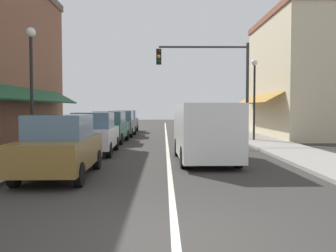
{
  "coord_description": "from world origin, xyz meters",
  "views": [
    {
      "loc": [
        -0.18,
        -5.47,
        1.95
      ],
      "look_at": [
        0.05,
        14.09,
        1.01
      ],
      "focal_mm": 39.76,
      "sensor_mm": 36.0,
      "label": 1
    }
  ],
  "objects_px": {
    "parked_car_far_left": "(122,124)",
    "street_lamp_right_mid": "(254,86)",
    "traffic_signal_mast_arm": "(216,74)",
    "parked_car_distant_left": "(126,121)",
    "parked_car_nearest_left": "(60,146)",
    "parked_car_second_left": "(94,133)",
    "van_in_lane": "(205,130)",
    "street_lamp_left_near": "(31,72)",
    "parked_car_third_left": "(110,127)"
  },
  "relations": [
    {
      "from": "parked_car_far_left",
      "to": "parked_car_distant_left",
      "type": "bearing_deg",
      "value": 91.99
    },
    {
      "from": "parked_car_third_left",
      "to": "parked_car_far_left",
      "type": "height_order",
      "value": "same"
    },
    {
      "from": "parked_car_far_left",
      "to": "van_in_lane",
      "type": "relative_size",
      "value": 0.79
    },
    {
      "from": "parked_car_distant_left",
      "to": "parked_car_third_left",
      "type": "bearing_deg",
      "value": -90.79
    },
    {
      "from": "parked_car_second_left",
      "to": "street_lamp_left_near",
      "type": "relative_size",
      "value": 0.84
    },
    {
      "from": "traffic_signal_mast_arm",
      "to": "parked_car_second_left",
      "type": "bearing_deg",
      "value": -134.73
    },
    {
      "from": "parked_car_far_left",
      "to": "traffic_signal_mast_arm",
      "type": "height_order",
      "value": "traffic_signal_mast_arm"
    },
    {
      "from": "traffic_signal_mast_arm",
      "to": "street_lamp_right_mid",
      "type": "relative_size",
      "value": 1.22
    },
    {
      "from": "parked_car_third_left",
      "to": "street_lamp_left_near",
      "type": "relative_size",
      "value": 0.84
    },
    {
      "from": "parked_car_third_left",
      "to": "van_in_lane",
      "type": "distance_m",
      "value": 8.79
    },
    {
      "from": "parked_car_nearest_left",
      "to": "parked_car_second_left",
      "type": "relative_size",
      "value": 1.0
    },
    {
      "from": "van_in_lane",
      "to": "parked_car_second_left",
      "type": "bearing_deg",
      "value": 151.21
    },
    {
      "from": "parked_car_nearest_left",
      "to": "street_lamp_right_mid",
      "type": "distance_m",
      "value": 13.94
    },
    {
      "from": "street_lamp_left_near",
      "to": "parked_car_nearest_left",
      "type": "bearing_deg",
      "value": -60.16
    },
    {
      "from": "traffic_signal_mast_arm",
      "to": "street_lamp_left_near",
      "type": "xyz_separation_m",
      "value": [
        -8.03,
        -8.03,
        -0.67
      ]
    },
    {
      "from": "parked_car_second_left",
      "to": "parked_car_third_left",
      "type": "relative_size",
      "value": 1.0
    },
    {
      "from": "parked_car_third_left",
      "to": "street_lamp_right_mid",
      "type": "xyz_separation_m",
      "value": [
        8.31,
        0.4,
        2.34
      ]
    },
    {
      "from": "parked_car_nearest_left",
      "to": "parked_car_second_left",
      "type": "bearing_deg",
      "value": 89.82
    },
    {
      "from": "parked_car_nearest_left",
      "to": "van_in_lane",
      "type": "distance_m",
      "value": 5.43
    },
    {
      "from": "parked_car_far_left",
      "to": "street_lamp_right_mid",
      "type": "bearing_deg",
      "value": -27.83
    },
    {
      "from": "parked_car_third_left",
      "to": "parked_car_distant_left",
      "type": "relative_size",
      "value": 1.01
    },
    {
      "from": "parked_car_far_left",
      "to": "street_lamp_right_mid",
      "type": "xyz_separation_m",
      "value": [
        8.19,
        -4.39,
        2.34
      ]
    },
    {
      "from": "parked_car_distant_left",
      "to": "street_lamp_left_near",
      "type": "bearing_deg",
      "value": -97.34
    },
    {
      "from": "parked_car_distant_left",
      "to": "traffic_signal_mast_arm",
      "type": "relative_size",
      "value": 0.71
    },
    {
      "from": "van_in_lane",
      "to": "traffic_signal_mast_arm",
      "type": "xyz_separation_m",
      "value": [
        1.59,
        8.43,
        2.85
      ]
    },
    {
      "from": "van_in_lane",
      "to": "street_lamp_right_mid",
      "type": "bearing_deg",
      "value": 62.93
    },
    {
      "from": "parked_car_nearest_left",
      "to": "street_lamp_right_mid",
      "type": "xyz_separation_m",
      "value": [
        8.17,
        11.05,
        2.34
      ]
    },
    {
      "from": "parked_car_nearest_left",
      "to": "parked_car_far_left",
      "type": "bearing_deg",
      "value": 89.18
    },
    {
      "from": "traffic_signal_mast_arm",
      "to": "street_lamp_right_mid",
      "type": "distance_m",
      "value": 2.36
    },
    {
      "from": "street_lamp_right_mid",
      "to": "parked_car_distant_left",
      "type": "bearing_deg",
      "value": 132.48
    },
    {
      "from": "parked_car_nearest_left",
      "to": "parked_car_distant_left",
      "type": "bearing_deg",
      "value": 89.55
    },
    {
      "from": "van_in_lane",
      "to": "parked_car_nearest_left",
      "type": "bearing_deg",
      "value": -146.25
    },
    {
      "from": "parked_car_nearest_left",
      "to": "parked_car_far_left",
      "type": "xyz_separation_m",
      "value": [
        -0.02,
        15.44,
        0.0
      ]
    },
    {
      "from": "parked_car_nearest_left",
      "to": "street_lamp_right_mid",
      "type": "relative_size",
      "value": 0.86
    },
    {
      "from": "parked_car_second_left",
      "to": "parked_car_far_left",
      "type": "height_order",
      "value": "same"
    },
    {
      "from": "parked_car_distant_left",
      "to": "street_lamp_right_mid",
      "type": "bearing_deg",
      "value": -48.44
    },
    {
      "from": "street_lamp_right_mid",
      "to": "parked_car_nearest_left",
      "type": "bearing_deg",
      "value": -126.47
    },
    {
      "from": "parked_car_far_left",
      "to": "parked_car_distant_left",
      "type": "xyz_separation_m",
      "value": [
        -0.14,
        4.71,
        0.0
      ]
    },
    {
      "from": "parked_car_distant_left",
      "to": "traffic_signal_mast_arm",
      "type": "height_order",
      "value": "traffic_signal_mast_arm"
    },
    {
      "from": "parked_car_second_left",
      "to": "street_lamp_right_mid",
      "type": "distance_m",
      "value": 10.24
    },
    {
      "from": "parked_car_distant_left",
      "to": "parked_car_second_left",
      "type": "bearing_deg",
      "value": -90.56
    },
    {
      "from": "parked_car_second_left",
      "to": "traffic_signal_mast_arm",
      "type": "xyz_separation_m",
      "value": [
        6.07,
        6.13,
        3.12
      ]
    },
    {
      "from": "parked_car_far_left",
      "to": "traffic_signal_mast_arm",
      "type": "bearing_deg",
      "value": -32.37
    },
    {
      "from": "parked_car_second_left",
      "to": "van_in_lane",
      "type": "bearing_deg",
      "value": -28.43
    },
    {
      "from": "street_lamp_left_near",
      "to": "parked_car_far_left",
      "type": "bearing_deg",
      "value": 80.43
    },
    {
      "from": "street_lamp_right_mid",
      "to": "traffic_signal_mast_arm",
      "type": "bearing_deg",
      "value": 166.57
    },
    {
      "from": "parked_car_second_left",
      "to": "traffic_signal_mast_arm",
      "type": "height_order",
      "value": "traffic_signal_mast_arm"
    },
    {
      "from": "parked_car_second_left",
      "to": "parked_car_distant_left",
      "type": "relative_size",
      "value": 1.0
    },
    {
      "from": "parked_car_second_left",
      "to": "van_in_lane",
      "type": "relative_size",
      "value": 0.79
    },
    {
      "from": "parked_car_third_left",
      "to": "street_lamp_right_mid",
      "type": "distance_m",
      "value": 8.64
    }
  ]
}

